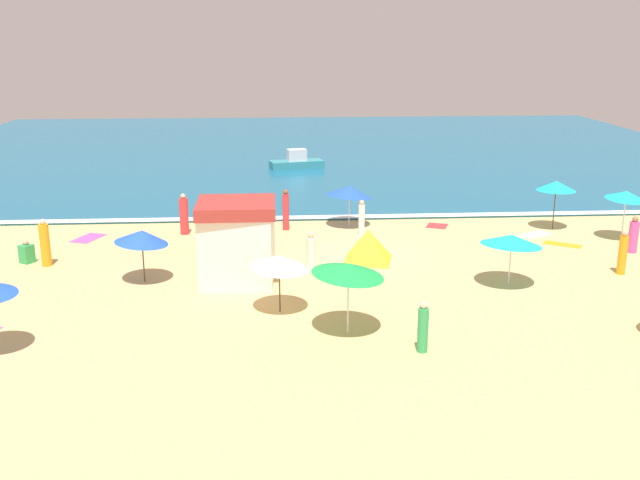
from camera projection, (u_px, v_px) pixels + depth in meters
name	position (u px, v px, depth m)	size (l,w,h in m)	color
ground_plane	(359.00, 256.00, 29.81)	(60.00, 60.00, 0.00)	#D8B775
ocean_water	(317.00, 150.00, 56.67)	(60.00, 44.00, 0.10)	#196084
wave_breaker_foam	(344.00, 217.00, 35.83)	(57.00, 0.70, 0.01)	white
lifeguard_cabana	(237.00, 241.00, 26.45)	(2.80, 2.65, 3.01)	white
beach_umbrella_2	(626.00, 195.00, 31.66)	(2.52, 2.52, 2.27)	silver
beach_umbrella_3	(279.00, 262.00, 23.48)	(2.59, 2.58, 2.02)	#4C3823
beach_umbrella_4	(512.00, 240.00, 25.91)	(3.10, 3.10, 2.00)	silver
beach_umbrella_5	(142.00, 237.00, 26.33)	(2.05, 2.01, 2.06)	#4C3823
beach_umbrella_6	(349.00, 191.00, 33.97)	(3.02, 3.01, 2.07)	silver
beach_umbrella_7	(348.00, 270.00, 21.66)	(2.67, 2.65, 2.33)	silver
beach_umbrella_8	(556.00, 186.00, 33.42)	(2.52, 2.52, 2.29)	#4C3823
beach_tent	(368.00, 245.00, 29.03)	(2.54, 2.52, 1.31)	yellow
beachgoer_0	(263.00, 226.00, 31.33)	(0.46, 0.46, 1.73)	black
beachgoer_1	(362.00, 219.00, 32.58)	(0.31, 0.31, 1.66)	white
beachgoer_2	(286.00, 210.00, 33.61)	(0.41, 0.41, 1.92)	red
beachgoer_3	(633.00, 236.00, 30.19)	(0.43, 0.43, 1.54)	#D84CA5
beachgoer_4	(623.00, 253.00, 27.43)	(0.39, 0.39, 1.73)	orange
beachgoer_5	(311.00, 252.00, 27.78)	(0.46, 0.46, 1.59)	white
beachgoer_6	(236.00, 234.00, 29.94)	(0.50, 0.50, 1.81)	red
beachgoer_7	(27.00, 253.00, 28.90)	(0.63, 0.63, 0.96)	green
beachgoer_8	(423.00, 328.00, 20.73)	(0.40, 0.40, 1.54)	green
beachgoer_10	(45.00, 244.00, 28.39)	(0.52, 0.52, 1.90)	orange
beachgoer_11	(184.00, 215.00, 32.90)	(0.40, 0.40, 1.88)	red
beachgoer_12	(204.00, 233.00, 30.13)	(0.44, 0.44, 1.80)	orange
beach_towel_0	(88.00, 238.00, 32.44)	(1.44, 1.84, 0.01)	#D84CA5
beach_towel_1	(535.00, 235.00, 33.01)	(1.73, 1.45, 0.01)	white
beach_towel_2	(563.00, 244.00, 31.48)	(1.65, 1.39, 0.01)	orange
beach_towel_4	(437.00, 226.00, 34.51)	(1.25, 1.29, 0.01)	red
small_boat_0	(297.00, 162.00, 48.49)	(3.71, 2.02, 1.28)	teal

